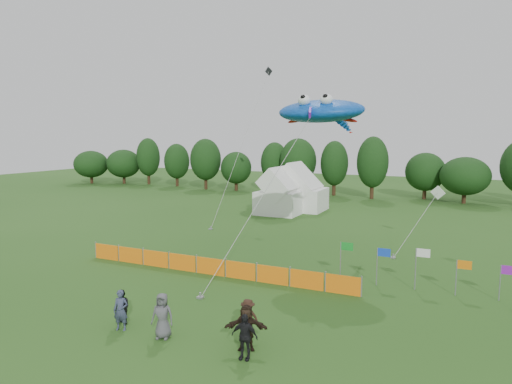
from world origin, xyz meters
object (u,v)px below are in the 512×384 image
at_px(tent_right, 299,192).
at_px(spectator_c, 248,318).
at_px(spectator_a, 121,310).
at_px(spectator_b, 122,307).
at_px(tent_left, 280,195).
at_px(spectator_e, 162,316).
at_px(stingray_kite, 323,112).
at_px(spectator_f, 246,327).
at_px(spectator_d, 244,337).
at_px(barrier_fence, 210,266).

xyz_separation_m(tent_right, spectator_c, (9.01, -31.45, -1.21)).
xyz_separation_m(spectator_a, spectator_b, (-0.35, 0.46, -0.10)).
bearing_deg(tent_left, spectator_b, -81.37).
bearing_deg(spectator_c, tent_left, 109.30).
relative_size(spectator_e, stingray_kite, 0.11).
xyz_separation_m(tent_left, stingray_kite, (9.22, -15.57, 7.73)).
relative_size(spectator_b, stingray_kite, 0.09).
bearing_deg(spectator_f, spectator_b, 161.25).
height_order(spectator_a, spectator_d, spectator_a).
bearing_deg(stingray_kite, spectator_d, -84.20).
bearing_deg(spectator_b, stingray_kite, 81.59).
bearing_deg(spectator_d, spectator_c, 105.71).
height_order(spectator_d, spectator_e, spectator_e).
xyz_separation_m(tent_right, spectator_a, (3.81, -33.07, -1.15)).
height_order(spectator_c, spectator_d, spectator_d).
height_order(spectator_d, spectator_f, spectator_f).
xyz_separation_m(spectator_c, stingray_kite, (-0.78, 12.62, 8.91)).
bearing_deg(tent_right, spectator_d, -73.70).
bearing_deg(stingray_kite, barrier_fence, -130.14).
bearing_deg(spectator_a, tent_right, 78.92).
height_order(spectator_a, spectator_c, spectator_a).
bearing_deg(spectator_b, tent_right, 106.75).
bearing_deg(spectator_e, spectator_c, 10.22).
relative_size(barrier_fence, spectator_e, 9.54).
bearing_deg(barrier_fence, tent_right, 97.48).
relative_size(spectator_a, stingray_kite, 0.10).
height_order(tent_left, spectator_b, tent_left).
bearing_deg(spectator_a, spectator_c, -0.37).
relative_size(barrier_fence, spectator_f, 10.03).
relative_size(tent_right, spectator_f, 3.17).
bearing_deg(spectator_d, spectator_e, 171.11).
bearing_deg(tent_right, spectator_b, -83.94).
height_order(spectator_c, stingray_kite, stingray_kite).
relative_size(tent_left, spectator_a, 2.57).
bearing_deg(spectator_c, spectator_e, -154.69).
bearing_deg(stingray_kite, spectator_f, -85.01).
bearing_deg(barrier_fence, spectator_e, -72.24).
height_order(spectator_e, spectator_f, spectator_e).
distance_m(spectator_a, spectator_f, 5.64).
xyz_separation_m(tent_right, stingray_kite, (8.23, -18.83, 7.70)).
bearing_deg(spectator_d, tent_right, 99.97).
bearing_deg(barrier_fence, spectator_f, -51.26).
bearing_deg(stingray_kite, tent_left, 120.64).
height_order(spectator_e, stingray_kite, stingray_kite).
distance_m(tent_right, spectator_f, 33.79).
bearing_deg(spectator_a, spectator_e, -14.33).
height_order(spectator_b, spectator_f, spectator_f).
xyz_separation_m(tent_left, spectator_a, (4.80, -29.81, -1.12)).
distance_m(tent_left, tent_right, 3.40).
relative_size(barrier_fence, spectator_b, 11.58).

